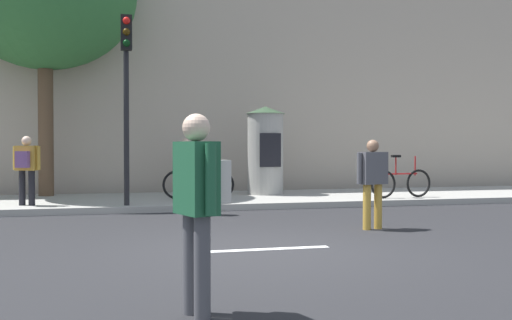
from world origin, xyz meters
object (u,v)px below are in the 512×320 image
object	(u,v)px
poster_column	(265,150)
bicycle_leaning	(401,182)
bicycle_upright	(198,184)
pedestrian_near_pole	(373,176)
pedestrian_in_dark_shirt	(26,164)
traffic_light	(126,78)
pedestrian_with_bag	(199,196)
pedestrian_in_light_jacket	(185,161)

from	to	relation	value
poster_column	bicycle_leaning	bearing A→B (deg)	-33.12
bicycle_upright	pedestrian_near_pole	bearing A→B (deg)	-64.90
pedestrian_in_dark_shirt	bicycle_upright	distance (m)	3.99
pedestrian_in_dark_shirt	traffic_light	bearing A→B (deg)	-15.66
traffic_light	bicycle_upright	bearing A→B (deg)	33.97
pedestrian_with_bag	pedestrian_in_light_jacket	xyz separation A→B (m)	(1.39, 11.52, 0.02)
pedestrian_near_pole	traffic_light	bearing A→B (deg)	137.39
pedestrian_in_light_jacket	bicycle_upright	size ratio (longest dim) A/B	0.88
poster_column	pedestrian_in_light_jacket	size ratio (longest dim) A/B	1.56
bicycle_upright	pedestrian_in_dark_shirt	bearing A→B (deg)	-171.48
pedestrian_near_pole	pedestrian_in_light_jacket	size ratio (longest dim) A/B	1.02
bicycle_upright	bicycle_leaning	bearing A→B (deg)	-9.32
pedestrian_near_pole	pedestrian_in_light_jacket	distance (m)	7.43
pedestrian_in_dark_shirt	bicycle_leaning	distance (m)	8.99
pedestrian_near_pole	pedestrian_with_bag	size ratio (longest dim) A/B	0.91
traffic_light	bicycle_upright	xyz separation A→B (m)	(1.76, 1.19, -2.41)
pedestrian_in_light_jacket	bicycle_upright	world-z (taller)	pedestrian_in_light_jacket
traffic_light	pedestrian_with_bag	bearing A→B (deg)	-87.72
pedestrian_in_dark_shirt	bicycle_upright	size ratio (longest dim) A/B	0.88
poster_column	pedestrian_with_bag	bearing A→B (deg)	-108.15
bicycle_leaning	traffic_light	bearing A→B (deg)	-177.02
pedestrian_near_pole	bicycle_leaning	xyz separation A→B (m)	(2.75, 4.10, -0.39)
traffic_light	pedestrian_in_dark_shirt	distance (m)	2.92
pedestrian_with_bag	bicycle_upright	distance (m)	9.54
bicycle_upright	pedestrian_in_light_jacket	bearing A→B (deg)	91.24
pedestrian_in_dark_shirt	bicycle_leaning	xyz separation A→B (m)	(8.97, -0.25, -0.52)
pedestrian_with_bag	bicycle_upright	xyz separation A→B (m)	(1.43, 9.42, -0.48)
poster_column	pedestrian_in_light_jacket	distance (m)	2.31
bicycle_leaning	bicycle_upright	size ratio (longest dim) A/B	1.01
pedestrian_near_pole	bicycle_leaning	world-z (taller)	pedestrian_near_pole
pedestrian_near_pole	poster_column	bearing A→B (deg)	92.66
bicycle_leaning	bicycle_upright	xyz separation A→B (m)	(-5.06, 0.83, 0.00)
traffic_light	pedestrian_in_dark_shirt	xyz separation A→B (m)	(-2.15, 0.60, -1.89)
poster_column	bicycle_leaning	distance (m)	3.72
pedestrian_near_pole	pedestrian_with_bag	xyz separation A→B (m)	(-3.75, -4.48, 0.10)
poster_column	pedestrian_in_light_jacket	xyz separation A→B (m)	(-2.07, 0.96, -0.33)
bicycle_leaning	bicycle_upright	world-z (taller)	same
pedestrian_in_light_jacket	pedestrian_in_dark_shirt	distance (m)	4.71
traffic_light	bicycle_leaning	distance (m)	7.25
poster_column	pedestrian_in_light_jacket	world-z (taller)	poster_column
pedestrian_in_dark_shirt	bicycle_upright	world-z (taller)	pedestrian_in_dark_shirt
traffic_light	pedestrian_near_pole	world-z (taller)	traffic_light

